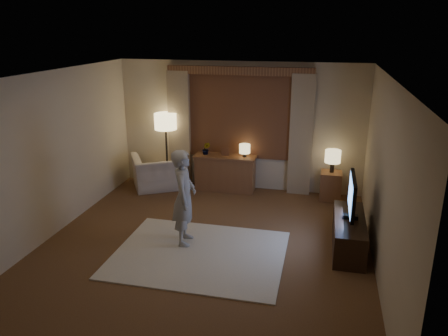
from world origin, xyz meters
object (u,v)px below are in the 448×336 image
(tv_stand, at_px, (349,234))
(person, at_px, (184,197))
(sideboard, at_px, (225,174))
(armchair, at_px, (159,172))
(side_table, at_px, (330,186))

(tv_stand, relative_size, person, 0.93)
(sideboard, relative_size, person, 0.80)
(armchair, xyz_separation_m, side_table, (3.49, 0.13, -0.07))
(armchair, distance_m, person, 2.62)
(side_table, bearing_deg, person, -132.86)
(sideboard, height_order, person, person)
(sideboard, distance_m, armchair, 1.38)
(sideboard, xyz_separation_m, tv_stand, (2.39, -2.03, -0.10))
(tv_stand, xyz_separation_m, person, (-2.47, -0.39, 0.52))
(person, bearing_deg, armchair, 20.82)
(side_table, bearing_deg, armchair, -177.80)
(sideboard, distance_m, person, 2.46)
(sideboard, relative_size, side_table, 2.14)
(armchair, height_order, side_table, armchair)
(sideboard, bearing_deg, side_table, -1.35)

